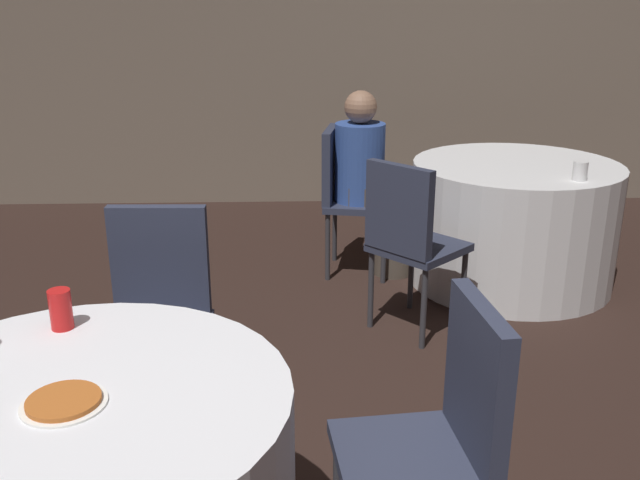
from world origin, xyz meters
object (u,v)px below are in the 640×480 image
(chair_near_north, at_px, (158,302))
(chair_far_west, at_px, (344,187))
(table_far, at_px, (512,223))
(pizza_plate_near, at_px, (64,402))
(chair_near_east, at_px, (443,427))
(person_blue_shirt, at_px, (372,185))
(chair_far_southwest, at_px, (409,233))
(soda_can_red, at_px, (61,309))

(chair_near_north, relative_size, chair_far_west, 1.00)
(table_far, bearing_deg, pizza_plate_near, -126.74)
(chair_near_east, bearing_deg, chair_far_west, -3.76)
(chair_near_east, distance_m, person_blue_shirt, 2.52)
(chair_near_east, xyz_separation_m, chair_far_southwest, (0.16, 1.67, 0.00))
(chair_far_southwest, relative_size, pizza_plate_near, 4.35)
(table_far, xyz_separation_m, pizza_plate_near, (-1.87, -2.51, 0.37))
(chair_near_north, relative_size, soda_can_red, 7.42)
(pizza_plate_near, bearing_deg, chair_near_east, 8.42)
(chair_near_north, xyz_separation_m, soda_can_red, (-0.16, -0.59, 0.24))
(chair_near_north, height_order, chair_far_southwest, same)
(chair_near_east, height_order, chair_near_north, same)
(chair_near_east, bearing_deg, pizza_plate_near, 92.51)
(chair_near_east, distance_m, soda_can_red, 1.16)
(chair_near_east, relative_size, chair_far_west, 1.00)
(chair_far_southwest, distance_m, pizza_plate_near, 2.14)
(chair_far_west, xyz_separation_m, pizza_plate_near, (-0.87, -2.69, 0.19))
(table_far, xyz_separation_m, chair_near_east, (-0.91, -2.37, 0.18))
(table_far, xyz_separation_m, soda_can_red, (-2.00, -2.08, 0.43))
(chair_far_west, xyz_separation_m, chair_far_southwest, (0.26, -0.88, 0.00))
(chair_near_east, distance_m, chair_far_west, 2.55)
(table_far, relative_size, chair_far_southwest, 1.34)
(soda_can_red, bearing_deg, table_far, 46.16)
(chair_near_east, bearing_deg, table_far, -26.88)
(chair_far_southwest, bearing_deg, chair_far_west, 153.13)
(pizza_plate_near, bearing_deg, soda_can_red, 107.02)
(chair_far_southwest, bearing_deg, table_far, 90.00)
(table_far, height_order, pizza_plate_near, pizza_plate_near)
(chair_far_southwest, bearing_deg, chair_near_north, -97.31)
(chair_near_east, bearing_deg, soda_can_red, 69.72)
(chair_near_north, distance_m, person_blue_shirt, 1.93)
(table_far, height_order, chair_near_north, chair_near_north)
(chair_near_east, bearing_deg, chair_near_north, 41.10)
(chair_near_east, xyz_separation_m, soda_can_red, (-1.10, 0.28, 0.24))
(chair_near_north, distance_m, chair_far_southwest, 1.36)
(table_far, bearing_deg, chair_near_east, -110.98)
(pizza_plate_near, bearing_deg, chair_near_north, 88.17)
(chair_near_east, bearing_deg, person_blue_shirt, -7.60)
(chair_near_north, bearing_deg, chair_near_east, 138.90)
(chair_near_east, xyz_separation_m, chair_near_north, (-0.93, 0.87, 0.00))
(chair_near_east, height_order, soda_can_red, chair_near_east)
(chair_far_west, xyz_separation_m, soda_can_red, (-1.00, -2.27, 0.24))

